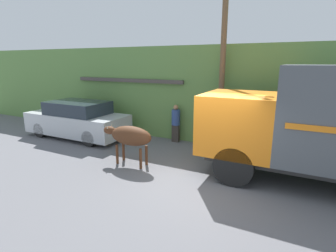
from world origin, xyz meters
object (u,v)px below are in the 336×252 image
object	(u,v)px
brown_cow	(130,136)
parked_suv	(77,120)
pedestrian_on_hill	(176,122)
utility_pole	(223,62)

from	to	relation	value
brown_cow	parked_suv	world-z (taller)	parked_suv
parked_suv	pedestrian_on_hill	distance (m)	4.49
pedestrian_on_hill	utility_pole	size ratio (longest dim) A/B	0.25
pedestrian_on_hill	utility_pole	bearing A→B (deg)	175.93
parked_suv	utility_pole	xyz separation A→B (m)	(6.20, 1.30, 2.55)
brown_cow	utility_pole	size ratio (longest dim) A/B	0.29
brown_cow	parked_suv	bearing A→B (deg)	171.64
pedestrian_on_hill	utility_pole	world-z (taller)	utility_pole
brown_cow	parked_suv	size ratio (longest dim) A/B	0.39
parked_suv	pedestrian_on_hill	xyz separation A→B (m)	(4.28, 1.37, 0.08)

